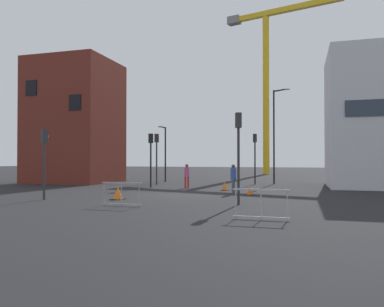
% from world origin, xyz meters
% --- Properties ---
extents(ground, '(160.00, 160.00, 0.00)m').
position_xyz_m(ground, '(0.00, 0.00, 0.00)').
color(ground, black).
extents(brick_building, '(7.08, 6.53, 11.02)m').
position_xyz_m(brick_building, '(-12.88, 9.22, 5.51)').
color(brick_building, maroon).
rests_on(brick_building, ground).
extents(construction_crane, '(15.81, 5.20, 23.17)m').
position_xyz_m(construction_crane, '(2.51, 32.63, 15.19)').
color(construction_crane, gold).
rests_on(construction_crane, ground).
extents(streetlamp_tall, '(1.47, 1.00, 8.02)m').
position_xyz_m(streetlamp_tall, '(4.85, 11.98, 4.66)').
color(streetlamp_tall, black).
rests_on(streetlamp_tall, ground).
extents(streetlamp_short, '(0.45, 1.94, 5.14)m').
position_xyz_m(streetlamp_short, '(-5.27, 12.07, 3.20)').
color(streetlamp_short, black).
rests_on(streetlamp_short, ground).
extents(traffic_light_far, '(0.34, 0.39, 3.64)m').
position_xyz_m(traffic_light_far, '(-5.88, -4.07, 2.47)').
color(traffic_light_far, '#2D2D30').
rests_on(traffic_light_far, ground).
extents(traffic_light_corner, '(0.31, 0.39, 4.23)m').
position_xyz_m(traffic_light_corner, '(3.21, 11.02, 2.82)').
color(traffic_light_corner, '#232326').
rests_on(traffic_light_corner, ground).
extents(traffic_light_crosswalk, '(0.39, 0.34, 4.01)m').
position_xyz_m(traffic_light_crosswalk, '(-3.85, 5.36, 2.69)').
color(traffic_light_crosswalk, black).
rests_on(traffic_light_crosswalk, ground).
extents(traffic_light_near, '(0.34, 0.39, 4.25)m').
position_xyz_m(traffic_light_near, '(4.15, -3.39, 2.84)').
color(traffic_light_near, '#2D2D30').
rests_on(traffic_light_near, ground).
extents(traffic_light_median, '(0.39, 0.33, 4.19)m').
position_xyz_m(traffic_light_median, '(-4.48, 8.16, 2.80)').
color(traffic_light_median, '#2D2D30').
rests_on(traffic_light_median, ground).
extents(pedestrian_walking, '(0.34, 0.34, 1.75)m').
position_xyz_m(pedestrian_walking, '(-1.05, 5.41, 1.02)').
color(pedestrian_walking, red).
rests_on(pedestrian_walking, ground).
extents(pedestrian_waiting, '(0.34, 0.34, 1.79)m').
position_xyz_m(pedestrian_waiting, '(2.97, 1.93, 1.05)').
color(pedestrian_waiting, '#4C4C51').
rests_on(pedestrian_waiting, ground).
extents(safety_barrier_mid_span, '(1.93, 0.07, 1.08)m').
position_xyz_m(safety_barrier_mid_span, '(5.60, -7.56, 0.56)').
color(safety_barrier_mid_span, '#B2B5BA').
rests_on(safety_barrier_mid_span, ground).
extents(safety_barrier_right_run, '(1.92, 0.08, 1.08)m').
position_xyz_m(safety_barrier_right_run, '(-0.75, -5.47, 0.56)').
color(safety_barrier_right_run, '#9EA0A5').
rests_on(safety_barrier_right_run, ground).
extents(traffic_cone_orange, '(0.57, 0.57, 0.58)m').
position_xyz_m(traffic_cone_orange, '(1.96, 4.37, 0.27)').
color(traffic_cone_orange, black).
rests_on(traffic_cone_orange, ground).
extents(traffic_cone_by_barrier, '(0.67, 0.67, 0.67)m').
position_xyz_m(traffic_cone_by_barrier, '(-2.28, -2.87, 0.31)').
color(traffic_cone_by_barrier, black).
rests_on(traffic_cone_by_barrier, ground).
extents(traffic_cone_on_verge, '(0.50, 0.50, 0.50)m').
position_xyz_m(traffic_cone_on_verge, '(4.02, 1.50, 0.23)').
color(traffic_cone_on_verge, black).
rests_on(traffic_cone_on_verge, ground).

